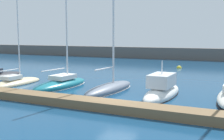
{
  "coord_description": "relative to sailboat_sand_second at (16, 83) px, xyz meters",
  "views": [
    {
      "loc": [
        7.91,
        -17.56,
        4.76
      ],
      "look_at": [
        -2.09,
        3.54,
        1.91
      ],
      "focal_mm": 44.78,
      "sensor_mm": 36.0,
      "label": 1
    }
  ],
  "objects": [
    {
      "name": "ground_plane",
      "position": [
        12.45,
        -3.03,
        -0.16
      ],
      "size": [
        120.0,
        120.0,
        0.0
      ],
      "primitive_type": "plane",
      "color": "navy"
    },
    {
      "name": "dock_pier",
      "position": [
        12.45,
        -4.78,
        0.14
      ],
      "size": [
        41.44,
        1.55,
        0.59
      ],
      "primitive_type": "cube",
      "color": "brown",
      "rests_on": "ground_plane"
    },
    {
      "name": "breakwater_seawall",
      "position": [
        12.45,
        36.62,
        1.03
      ],
      "size": [
        108.0,
        2.46,
        2.38
      ],
      "primitive_type": "cube",
      "color": "#5B5651",
      "rests_on": "ground_plane"
    },
    {
      "name": "sailboat_sand_second",
      "position": [
        0.0,
        0.0,
        0.0
      ],
      "size": [
        2.18,
        6.64,
        13.32
      ],
      "rotation": [
        0.0,
        0.0,
        1.57
      ],
      "color": "beige",
      "rests_on": "ground_plane"
    },
    {
      "name": "sailboat_teal_third",
      "position": [
        5.0,
        0.65,
        0.18
      ],
      "size": [
        2.79,
        7.19,
        12.36
      ],
      "rotation": [
        0.0,
        0.0,
        1.51
      ],
      "color": "#19707F",
      "rests_on": "ground_plane"
    },
    {
      "name": "sailboat_slate_fourth",
      "position": [
        10.03,
        0.72,
        0.28
      ],
      "size": [
        2.38,
        7.43,
        15.33
      ],
      "rotation": [
        0.0,
        0.0,
        1.5
      ],
      "color": "slate",
      "rests_on": "ground_plane"
    },
    {
      "name": "motorboat_white_fifth",
      "position": [
        14.65,
        0.72,
        0.3
      ],
      "size": [
        2.19,
        7.01,
        3.23
      ],
      "rotation": [
        0.0,
        0.0,
        1.54
      ],
      "color": "white",
      "rests_on": "ground_plane"
    },
    {
      "name": "mooring_buoy_yellow",
      "position": [
        11.7,
        21.02,
        -0.16
      ],
      "size": [
        0.74,
        0.74,
        0.74
      ],
      "primitive_type": "sphere",
      "color": "yellow",
      "rests_on": "ground_plane"
    }
  ]
}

